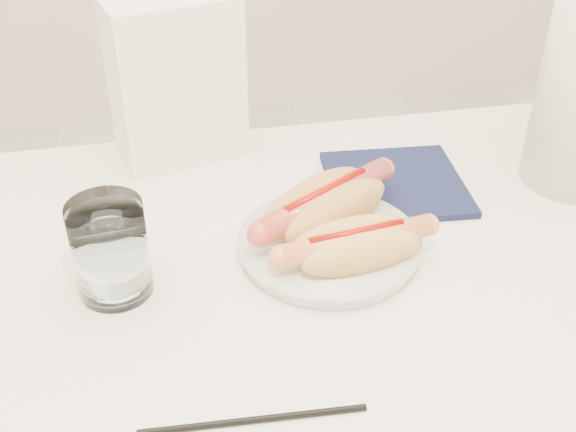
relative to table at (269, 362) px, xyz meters
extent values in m
cube|color=white|center=(0.00, 0.00, 0.04)|extent=(1.20, 0.80, 0.04)
cylinder|color=silver|center=(0.54, 0.34, -0.34)|extent=(0.04, 0.04, 0.71)
cylinder|color=white|center=(0.09, 0.09, 0.07)|extent=(0.23, 0.23, 0.02)
ellipsoid|color=tan|center=(0.10, 0.11, 0.10)|extent=(0.15, 0.11, 0.05)
ellipsoid|color=tan|center=(0.08, 0.14, 0.10)|extent=(0.15, 0.11, 0.05)
ellipsoid|color=tan|center=(0.09, 0.13, 0.09)|extent=(0.15, 0.12, 0.03)
cylinder|color=#C64B46|center=(0.09, 0.13, 0.11)|extent=(0.18, 0.12, 0.03)
cylinder|color=#990A05|center=(0.09, 0.13, 0.12)|extent=(0.11, 0.07, 0.01)
ellipsoid|color=#E9AF5B|center=(0.10, 0.04, 0.10)|extent=(0.14, 0.05, 0.05)
ellipsoid|color=#E9AF5B|center=(0.10, 0.07, 0.10)|extent=(0.14, 0.05, 0.05)
ellipsoid|color=#E9AF5B|center=(0.10, 0.05, 0.09)|extent=(0.13, 0.07, 0.02)
cylinder|color=#EF8554|center=(0.10, 0.05, 0.10)|extent=(0.17, 0.05, 0.02)
cylinder|color=#990A05|center=(0.10, 0.05, 0.11)|extent=(0.10, 0.02, 0.01)
cylinder|color=white|center=(-0.14, 0.08, 0.11)|extent=(0.08, 0.08, 0.10)
cylinder|color=black|center=(-0.03, -0.12, 0.06)|extent=(0.19, 0.02, 0.01)
cube|color=white|center=(-0.05, 0.35, 0.17)|extent=(0.18, 0.13, 0.21)
cube|color=#111737|center=(0.20, 0.21, 0.06)|extent=(0.18, 0.18, 0.01)
camera|label=1|loc=(-0.08, -0.51, 0.54)|focal=44.42mm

